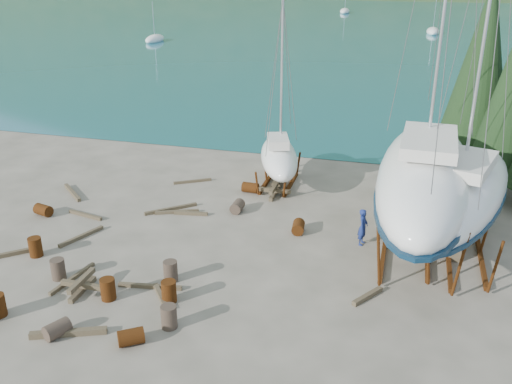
% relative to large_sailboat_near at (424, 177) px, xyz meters
% --- Properties ---
extents(ground, '(600.00, 600.00, 0.00)m').
position_rel_large_sailboat_near_xyz_m(ground, '(-8.28, -4.42, -3.43)').
color(ground, '#5C5648').
rests_on(ground, ground).
extents(cypress_back_left, '(4.14, 4.14, 11.50)m').
position_rel_large_sailboat_near_xyz_m(cypress_back_left, '(2.72, 9.58, 3.24)').
color(cypress_back_left, black).
rests_on(cypress_back_left, ground).
extents(moored_boat_left, '(2.00, 5.00, 6.05)m').
position_rel_large_sailboat_near_xyz_m(moored_boat_left, '(-38.28, 55.58, -3.04)').
color(moored_boat_left, white).
rests_on(moored_boat_left, ground).
extents(moored_boat_mid, '(2.00, 5.00, 6.05)m').
position_rel_large_sailboat_near_xyz_m(moored_boat_mid, '(1.72, 75.58, -3.04)').
color(moored_boat_mid, white).
rests_on(moored_boat_mid, ground).
extents(moored_boat_far, '(2.00, 5.00, 6.05)m').
position_rel_large_sailboat_near_xyz_m(moored_boat_far, '(-16.28, 105.58, -3.04)').
color(moored_boat_far, white).
rests_on(moored_boat_far, ground).
extents(large_sailboat_near, '(4.45, 13.67, 21.30)m').
position_rel_large_sailboat_near_xyz_m(large_sailboat_near, '(0.00, 0.00, 0.00)').
color(large_sailboat_near, white).
rests_on(large_sailboat_near, ground).
extents(large_sailboat_far, '(6.23, 11.56, 17.55)m').
position_rel_large_sailboat_near_xyz_m(large_sailboat_far, '(1.62, -0.13, -0.56)').
color(large_sailboat_far, white).
rests_on(large_sailboat_far, ground).
extents(small_sailboat_shore, '(3.86, 6.74, 10.30)m').
position_rel_large_sailboat_near_xyz_m(small_sailboat_shore, '(-7.76, 5.61, -1.72)').
color(small_sailboat_shore, white).
rests_on(small_sailboat_shore, ground).
extents(worker, '(0.53, 0.70, 1.74)m').
position_rel_large_sailboat_near_xyz_m(worker, '(-2.42, -0.42, -2.55)').
color(worker, navy).
rests_on(worker, ground).
extents(drum_1, '(0.91, 1.05, 0.58)m').
position_rel_large_sailboat_near_xyz_m(drum_1, '(-12.04, -10.12, -3.14)').
color(drum_1, '#2D2823').
rests_on(drum_1, ground).
extents(drum_2, '(1.00, 0.80, 0.58)m').
position_rel_large_sailboat_near_xyz_m(drum_2, '(-18.40, -1.56, -3.14)').
color(drum_2, '#592F0F').
rests_on(drum_2, ground).
extents(drum_4, '(0.92, 0.64, 0.58)m').
position_rel_large_sailboat_near_xyz_m(drum_4, '(-9.02, 4.09, -3.14)').
color(drum_4, '#592F0F').
rests_on(drum_4, ground).
extents(drum_5, '(0.58, 0.58, 0.88)m').
position_rel_large_sailboat_near_xyz_m(drum_5, '(-9.65, -5.67, -2.99)').
color(drum_5, '#2D2823').
rests_on(drum_5, ground).
extents(drum_6, '(0.67, 0.94, 0.58)m').
position_rel_large_sailboat_near_xyz_m(drum_6, '(-5.48, -0.04, -3.14)').
color(drum_6, '#592F0F').
rests_on(drum_6, ground).
extents(drum_8, '(0.58, 0.58, 0.88)m').
position_rel_large_sailboat_near_xyz_m(drum_8, '(-16.22, -5.32, -2.99)').
color(drum_8, '#592F0F').
rests_on(drum_8, ground).
extents(drum_10, '(0.58, 0.58, 0.88)m').
position_rel_large_sailboat_near_xyz_m(drum_10, '(-11.46, -7.55, -2.99)').
color(drum_10, '#592F0F').
rests_on(drum_10, ground).
extents(drum_11, '(0.59, 0.89, 0.58)m').
position_rel_large_sailboat_near_xyz_m(drum_11, '(-8.98, 1.46, -3.14)').
color(drum_11, '#2D2823').
rests_on(drum_11, ground).
extents(drum_12, '(1.05, 0.98, 0.58)m').
position_rel_large_sailboat_near_xyz_m(drum_12, '(-9.35, -9.83, -3.14)').
color(drum_12, '#592F0F').
rests_on(drum_12, ground).
extents(drum_14, '(0.58, 0.58, 0.88)m').
position_rel_large_sailboat_near_xyz_m(drum_14, '(-9.12, -7.09, -2.99)').
color(drum_14, '#592F0F').
rests_on(drum_14, ground).
extents(drum_16, '(0.58, 0.58, 0.88)m').
position_rel_large_sailboat_near_xyz_m(drum_16, '(-14.17, -6.73, -2.99)').
color(drum_16, '#2D2823').
rests_on(drum_16, ground).
extents(drum_17, '(0.58, 0.58, 0.88)m').
position_rel_large_sailboat_near_xyz_m(drum_17, '(-8.46, -8.61, -2.99)').
color(drum_17, '#2D2823').
rests_on(drum_17, ground).
extents(timber_0, '(1.97, 1.28, 0.14)m').
position_rel_large_sailboat_near_xyz_m(timber_0, '(-12.69, 4.65, -3.35)').
color(timber_0, brown).
rests_on(timber_0, ground).
extents(timber_1, '(1.07, 1.47, 0.19)m').
position_rel_large_sailboat_near_xyz_m(timber_1, '(-1.77, -4.88, -3.33)').
color(timber_1, brown).
rests_on(timber_1, ground).
extents(timber_2, '(2.04, 1.88, 0.19)m').
position_rel_large_sailboat_near_xyz_m(timber_2, '(-18.51, 1.28, -3.33)').
color(timber_2, brown).
rests_on(timber_2, ground).
extents(timber_3, '(0.57, 2.60, 0.15)m').
position_rel_large_sailboat_near_xyz_m(timber_3, '(-13.57, -6.70, -3.35)').
color(timber_3, brown).
rests_on(timber_3, ground).
extents(timber_4, '(1.73, 0.44, 0.17)m').
position_rel_large_sailboat_near_xyz_m(timber_4, '(-11.16, 0.45, -3.34)').
color(timber_4, brown).
rests_on(timber_4, ground).
extents(timber_5, '(2.59, 0.55, 0.16)m').
position_rel_large_sailboat_near_xyz_m(timber_5, '(-10.24, -6.42, -3.34)').
color(timber_5, brown).
rests_on(timber_5, ground).
extents(timber_6, '(1.63, 0.90, 0.19)m').
position_rel_large_sailboat_near_xyz_m(timber_6, '(-7.89, 7.62, -3.33)').
color(timber_6, brown).
rests_on(timber_6, ground).
extents(timber_7, '(1.28, 1.60, 0.17)m').
position_rel_large_sailboat_near_xyz_m(timber_7, '(-9.50, -7.01, -3.34)').
color(timber_7, brown).
rests_on(timber_7, ground).
extents(timber_10, '(2.23, 1.99, 0.16)m').
position_rel_large_sailboat_near_xyz_m(timber_10, '(-12.37, 0.70, -3.34)').
color(timber_10, brown).
rests_on(timber_10, ground).
extents(timber_11, '(2.12, 1.03, 0.15)m').
position_rel_large_sailboat_near_xyz_m(timber_11, '(-11.93, 0.46, -3.35)').
color(timber_11, brown).
rests_on(timber_11, ground).
extents(timber_12, '(1.07, 2.37, 0.17)m').
position_rel_large_sailboat_near_xyz_m(timber_12, '(-15.21, -3.30, -3.34)').
color(timber_12, brown).
rests_on(timber_12, ground).
extents(timber_16, '(2.54, 1.21, 0.23)m').
position_rel_large_sailboat_near_xyz_m(timber_16, '(-11.69, -9.99, -3.31)').
color(timber_16, brown).
rests_on(timber_16, ground).
extents(timber_17, '(2.08, 0.61, 0.16)m').
position_rel_large_sailboat_near_xyz_m(timber_17, '(-16.28, -1.14, -3.34)').
color(timber_17, brown).
rests_on(timber_17, ground).
extents(timber_pile_fore, '(1.80, 1.80, 0.60)m').
position_rel_large_sailboat_near_xyz_m(timber_pile_fore, '(-12.71, -7.36, -3.13)').
color(timber_pile_fore, brown).
rests_on(timber_pile_fore, ground).
extents(timber_pile_aft, '(1.80, 1.80, 0.60)m').
position_rel_large_sailboat_near_xyz_m(timber_pile_aft, '(-7.63, 4.02, -3.13)').
color(timber_pile_aft, brown).
rests_on(timber_pile_aft, ground).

